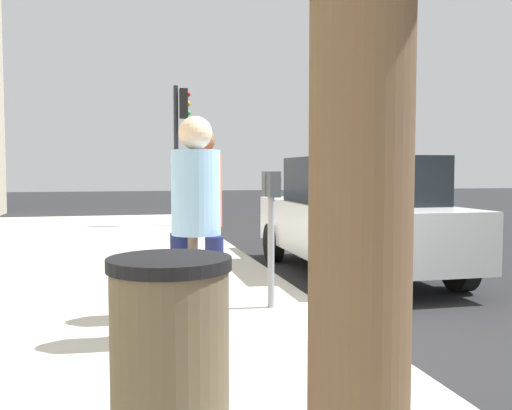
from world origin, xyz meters
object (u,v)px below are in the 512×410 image
parking_meter (271,210)px  parked_sedan_near (355,216)px  trash_bin (170,362)px  pedestrian_bystander (196,207)px  pedestrian_at_meter (201,204)px  traffic_signal (180,132)px

parking_meter → parked_sedan_near: (2.21, -1.90, -0.27)m
parking_meter → trash_bin: size_ratio=1.40×
pedestrian_bystander → pedestrian_at_meter: bearing=40.1°
pedestrian_at_meter → traffic_signal: 9.35m
parking_meter → pedestrian_at_meter: pedestrian_at_meter is taller
parking_meter → traffic_signal: bearing=0.0°
parked_sedan_near → trash_bin: parked_sedan_near is taller
pedestrian_at_meter → trash_bin: 2.83m
parking_meter → trash_bin: 3.22m
parked_sedan_near → pedestrian_bystander: bearing=138.4°
traffic_signal → trash_bin: traffic_signal is taller
parking_meter → pedestrian_at_meter: size_ratio=0.76×
parking_meter → traffic_signal: 9.14m
pedestrian_bystander → parked_sedan_near: pedestrian_bystander is taller
pedestrian_at_meter → parked_sedan_near: bearing=17.2°
parking_meter → trash_bin: bearing=156.3°
pedestrian_bystander → trash_bin: pedestrian_bystander is taller
trash_bin → traffic_signal: bearing=-6.1°
parking_meter → traffic_signal: (9.03, 0.01, 1.41)m
pedestrian_at_meter → parked_sedan_near: pedestrian_at_meter is taller
pedestrian_at_meter → pedestrian_bystander: pedestrian_bystander is taller
traffic_signal → trash_bin: (-11.94, 1.28, -1.92)m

